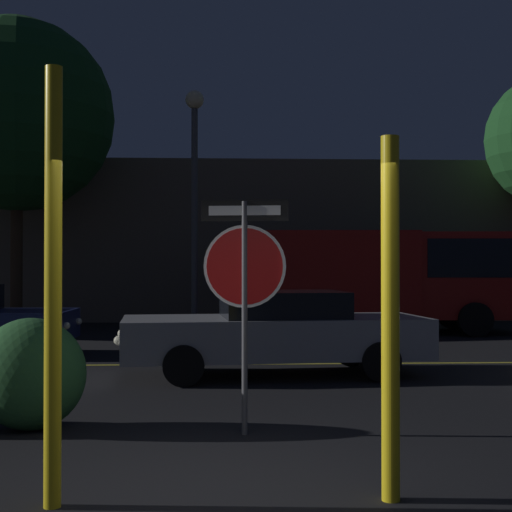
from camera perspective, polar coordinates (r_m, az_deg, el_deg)
ground_plane at (r=5.58m, az=-2.41°, el=-18.95°), size 260.00×260.00×0.00m
road_center_stripe at (r=12.66m, az=-2.46°, el=-8.64°), size 34.46×0.12×0.01m
stop_sign at (r=7.35m, az=-0.91°, el=-0.93°), size 0.90×0.15×2.42m
yellow_pole_left at (r=5.35m, az=-15.93°, el=-2.32°), size 0.13×0.13×3.19m
yellow_pole_right at (r=5.40m, az=10.70°, el=-4.87°), size 0.14×0.14×2.71m
hedge_bush_1 at (r=7.99m, az=-17.59°, el=-8.99°), size 1.17×0.89×1.19m
passing_car_2 at (r=11.34m, az=1.60°, el=-6.08°), size 4.96×2.21×1.33m
delivery_truck at (r=18.72m, az=10.57°, el=-1.40°), size 7.26×2.66×2.60m
street_lamp at (r=18.11m, az=-4.94°, el=6.84°), size 0.47×0.47×6.16m
tree_1 at (r=20.82m, az=-18.57°, el=10.61°), size 5.25×5.25×8.46m
building_backdrop at (r=24.18m, az=-7.46°, el=1.09°), size 23.07×4.51×5.03m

